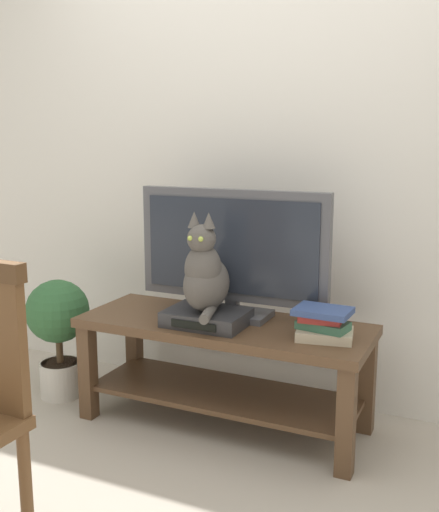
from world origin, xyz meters
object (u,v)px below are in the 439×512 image
object	(u,v)px
tv_stand	(224,352)
tv	(232,251)
potted_plant	(58,326)
media_box	(207,318)
cat	(205,275)
book_stack	(323,324)

from	to	relation	value
tv_stand	tv	bearing A→B (deg)	89.98
tv	potted_plant	xyz separation A→B (m)	(-0.92, -0.16, -0.44)
tv_stand	media_box	world-z (taller)	media_box
cat	book_stack	world-z (taller)	cat
book_stack	tv	bearing A→B (deg)	163.88
media_box	book_stack	xyz separation A→B (m)	(0.54, 0.03, 0.03)
tv	media_box	bearing A→B (deg)	-106.93
tv_stand	media_box	distance (m)	0.21
tv_stand	cat	xyz separation A→B (m)	(-0.05, -0.09, 0.39)
media_box	potted_plant	world-z (taller)	potted_plant
tv_stand	cat	bearing A→B (deg)	-118.33
media_box	potted_plant	size ratio (longest dim) A/B	0.58
tv	cat	size ratio (longest dim) A/B	2.06
potted_plant	cat	bearing A→B (deg)	-2.03
tv_stand	tv	distance (m)	0.48
tv_stand	media_box	size ratio (longest dim) A/B	3.75
tv_stand	potted_plant	size ratio (longest dim) A/B	2.16
cat	book_stack	bearing A→B (deg)	5.06
tv_stand	cat	distance (m)	0.40
potted_plant	media_box	bearing A→B (deg)	-0.94
tv	potted_plant	world-z (taller)	tv
tv	book_stack	distance (m)	0.56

